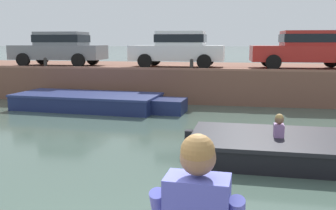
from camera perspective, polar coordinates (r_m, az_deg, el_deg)
ground_plane at (r=8.94m, az=1.39°, el=-6.30°), size 400.00×400.00×0.00m
far_quay_wall at (r=17.59m, az=5.99°, el=3.77°), size 60.00×6.00×1.35m
far_wall_coping at (r=14.67m, az=5.15°, el=5.44°), size 60.00×0.24×0.08m
boat_moored_west_navy at (r=13.98m, az=-11.22°, el=0.51°), size 6.41×2.50×0.57m
car_leftmost_grey at (r=18.13m, az=-16.15°, el=8.45°), size 4.23×1.97×1.54m
car_left_inner_white at (r=16.44m, az=1.67°, el=8.74°), size 4.01×2.01×1.54m
car_centre_red at (r=16.49m, az=20.30°, el=8.16°), size 4.36×2.15×1.54m
mooring_bollard_west at (r=16.75m, az=-18.18°, el=6.20°), size 0.15×0.15×0.45m
mooring_bollard_mid at (r=14.83m, az=3.62°, el=6.28°), size 0.15×0.15×0.45m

